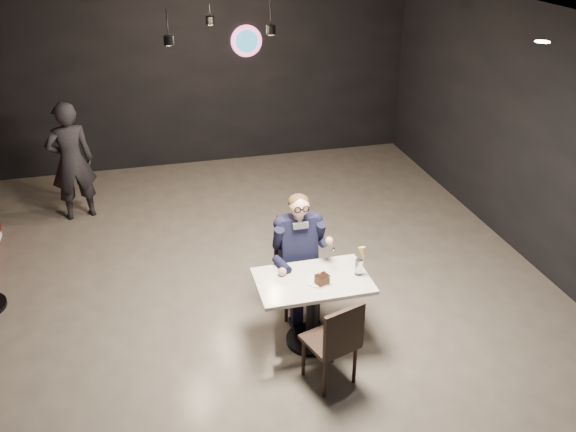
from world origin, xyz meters
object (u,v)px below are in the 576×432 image
object	(u,v)px
main_table	(312,311)
chair_near	(330,339)
chair_far	(298,274)
seated_man	(298,253)
passerby	(71,161)
sundae_glass	(359,267)

from	to	relation	value
main_table	chair_near	bearing A→B (deg)	-90.00
chair_far	seated_man	bearing A→B (deg)	90.00
seated_man	passerby	world-z (taller)	passerby
passerby	sundae_glass	bearing A→B (deg)	115.53
chair_near	seated_man	world-z (taller)	seated_man
chair_far	sundae_glass	world-z (taller)	chair_far
chair_near	seated_man	xyz separation A→B (m)	(0.00, 1.12, 0.26)
chair_near	sundae_glass	xyz separation A→B (m)	(0.46, 0.54, 0.37)
chair_far	seated_man	world-z (taller)	seated_man
chair_near	seated_man	bearing A→B (deg)	71.92
chair_near	seated_man	size ratio (longest dim) A/B	0.64
chair_far	passerby	distance (m)	3.81
chair_near	passerby	xyz separation A→B (m)	(-2.41, 4.04, 0.38)
sundae_glass	passerby	world-z (taller)	passerby
sundae_glass	passerby	xyz separation A→B (m)	(-2.87, 3.51, 0.00)
chair_near	seated_man	distance (m)	1.15
sundae_glass	passerby	size ratio (longest dim) A/B	0.10
chair_far	main_table	bearing A→B (deg)	-90.00
main_table	seated_man	bearing A→B (deg)	90.00
main_table	chair_far	xyz separation A→B (m)	(0.00, 0.55, 0.09)
chair_far	seated_man	size ratio (longest dim) A/B	0.64
main_table	chair_near	world-z (taller)	chair_near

